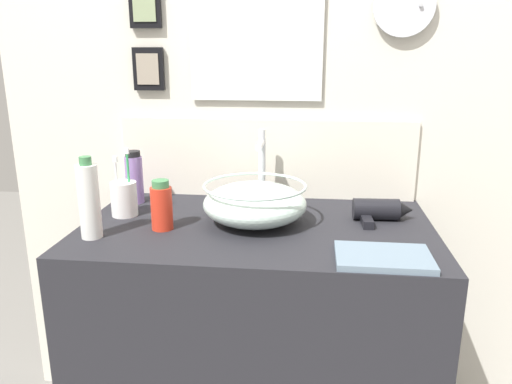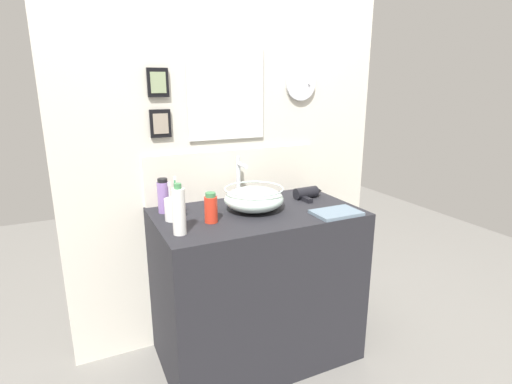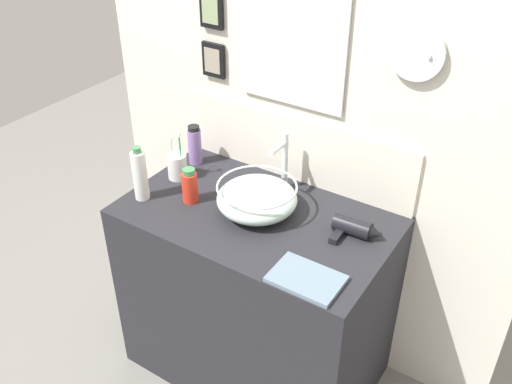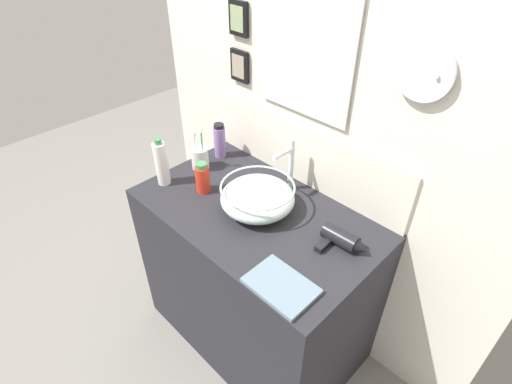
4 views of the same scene
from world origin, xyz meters
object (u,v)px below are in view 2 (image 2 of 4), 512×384
object	(u,v)px
faucet	(239,176)
lotion_bottle	(211,208)
glass_bowl_sink	(254,199)
hand_towel	(336,213)
spray_bottle	(163,196)
hair_drier	(308,193)
toothbrush_cup	(173,209)
soap_dispenser	(179,211)

from	to	relation	value
faucet	lotion_bottle	distance (m)	0.38
glass_bowl_sink	hand_towel	bearing A→B (deg)	-34.39
lotion_bottle	spray_bottle	world-z (taller)	spray_bottle
glass_bowl_sink	hair_drier	xyz separation A→B (m)	(0.37, 0.07, -0.03)
lotion_bottle	spray_bottle	distance (m)	0.29
toothbrush_cup	soap_dispenser	world-z (taller)	soap_dispenser
glass_bowl_sink	hand_towel	distance (m)	0.42
faucet	toothbrush_cup	size ratio (longest dim) A/B	1.18
hair_drier	soap_dispenser	world-z (taller)	soap_dispenser
faucet	hand_towel	xyz separation A→B (m)	(0.34, -0.42, -0.13)
soap_dispenser	glass_bowl_sink	bearing A→B (deg)	20.82
glass_bowl_sink	spray_bottle	size ratio (longest dim) A/B	1.73
faucet	spray_bottle	world-z (taller)	faucet
glass_bowl_sink	faucet	distance (m)	0.20
hair_drier	soap_dispenser	distance (m)	0.84
glass_bowl_sink	soap_dispenser	size ratio (longest dim) A/B	1.35
glass_bowl_sink	toothbrush_cup	distance (m)	0.41
soap_dispenser	hand_towel	world-z (taller)	soap_dispenser
glass_bowl_sink	faucet	size ratio (longest dim) A/B	1.22
faucet	glass_bowl_sink	bearing A→B (deg)	-90.00
faucet	lotion_bottle	xyz separation A→B (m)	(-0.26, -0.26, -0.07)
faucet	soap_dispenser	world-z (taller)	faucet
faucet	soap_dispenser	xyz separation A→B (m)	(-0.43, -0.35, -0.04)
faucet	soap_dispenser	size ratio (longest dim) A/B	1.10
faucet	spray_bottle	bearing A→B (deg)	-176.94
glass_bowl_sink	lotion_bottle	world-z (taller)	lotion_bottle
hair_drier	lotion_bottle	xyz separation A→B (m)	(-0.63, -0.15, 0.04)
toothbrush_cup	hand_towel	world-z (taller)	toothbrush_cup
soap_dispenser	hand_towel	bearing A→B (deg)	-5.25
toothbrush_cup	glass_bowl_sink	bearing A→B (deg)	-4.11
faucet	lotion_bottle	world-z (taller)	faucet
hair_drier	toothbrush_cup	xyz separation A→B (m)	(-0.78, -0.04, 0.02)
faucet	hand_towel	world-z (taller)	faucet
soap_dispenser	spray_bottle	size ratio (longest dim) A/B	1.28
hair_drier	glass_bowl_sink	bearing A→B (deg)	-169.28
glass_bowl_sink	faucet	bearing A→B (deg)	90.00
toothbrush_cup	spray_bottle	xyz separation A→B (m)	(-0.01, 0.14, 0.03)
faucet	hand_towel	distance (m)	0.56
glass_bowl_sink	soap_dispenser	bearing A→B (deg)	-159.18
toothbrush_cup	soap_dispenser	size ratio (longest dim) A/B	0.94
faucet	spray_bottle	distance (m)	0.43
glass_bowl_sink	hair_drier	size ratio (longest dim) A/B	1.68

